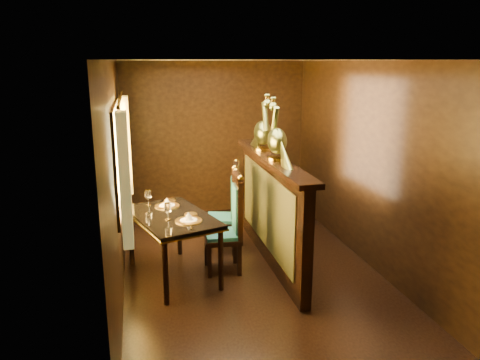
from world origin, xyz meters
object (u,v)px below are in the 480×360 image
Objects in this scene: peacock_left at (277,130)px; peacock_right at (263,122)px; chair_right at (230,205)px; chair_left at (232,220)px; dining_table at (172,221)px.

peacock_left is 0.98× the size of peacock_right.
peacock_right is (0.44, -0.02, 1.09)m from chair_right.
peacock_left reaches higher than chair_left.
dining_table is 1.20× the size of chair_left.
peacock_left is 0.62m from peacock_right.
dining_table is 1.21× the size of chair_right.
peacock_right is (0.00, 0.62, 0.01)m from peacock_left.
chair_right is at bearing 19.89° from dining_table.
peacock_left is at bearing -90.00° from peacock_right.
peacock_right is (1.25, 0.60, 1.03)m from dining_table.
chair_left is (0.71, 0.03, -0.05)m from dining_table.
chair_right is (0.10, 0.60, -0.01)m from chair_left.
chair_right is at bearing 84.33° from chair_left.
dining_table is at bearing -154.32° from peacock_right.
dining_table is at bearing -174.27° from chair_left.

